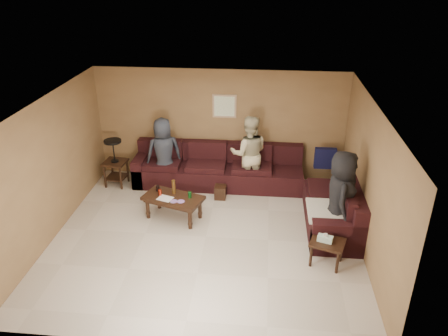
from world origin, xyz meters
name	(u,v)px	position (x,y,z in m)	size (l,w,h in m)	color
room	(204,154)	(0.00, 0.00, 1.66)	(5.60, 5.50, 2.50)	beige
sectional_sofa	(254,184)	(0.81, 1.52, 0.33)	(4.65, 2.90, 0.97)	black
coffee_table	(173,200)	(-0.71, 0.58, 0.40)	(1.25, 0.90, 0.75)	black
end_table_left	(115,162)	(-2.26, 1.84, 0.56)	(0.52, 0.52, 1.07)	black
side_table_right	(327,244)	(2.08, -0.57, 0.39)	(0.65, 0.59, 0.59)	black
waste_bin	(220,192)	(0.11, 1.44, 0.14)	(0.24, 0.24, 0.28)	black
wall_art	(224,106)	(0.10, 2.48, 1.70)	(0.52, 0.04, 0.52)	tan
person_left	(164,153)	(-1.16, 1.89, 0.79)	(0.77, 0.50, 1.58)	#272C36
person_middle	(249,154)	(0.68, 1.93, 0.84)	(0.82, 0.64, 1.68)	#C1B88F
person_right	(340,197)	(2.34, 0.19, 0.86)	(0.84, 0.54, 1.71)	black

